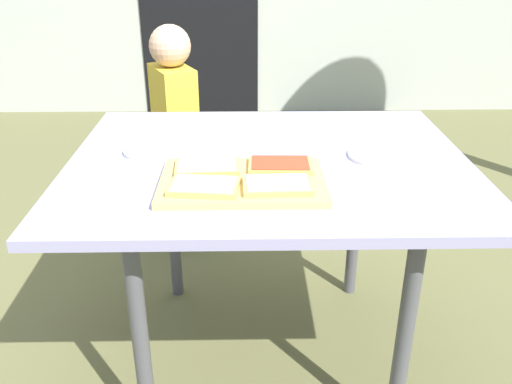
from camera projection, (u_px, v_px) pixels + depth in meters
name	position (u px, v px, depth m)	size (l,w,h in m)	color
ground_plane	(267.00, 350.00, 1.90)	(16.00, 16.00, 0.00)	brown
dining_table	(269.00, 180.00, 1.62)	(1.16, 0.93, 0.72)	#9691BA
cutting_board	(243.00, 182.00, 1.41)	(0.43, 0.29, 0.02)	tan
pizza_slice_far_right	(280.00, 165.00, 1.47)	(0.17, 0.12, 0.02)	tan
pizza_slice_far_left	(207.00, 166.00, 1.46)	(0.18, 0.12, 0.02)	tan
pizza_slice_near_right	(277.00, 185.00, 1.35)	(0.17, 0.12, 0.02)	tan
pizza_slice_near_left	(204.00, 186.00, 1.35)	(0.18, 0.13, 0.02)	tan
plate_white_right	(381.00, 155.00, 1.59)	(0.19, 0.19, 0.01)	white
plate_white_left	(156.00, 150.00, 1.64)	(0.19, 0.19, 0.01)	white
child_left	(175.00, 126.00, 2.36)	(0.23, 0.28, 0.99)	#32433A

